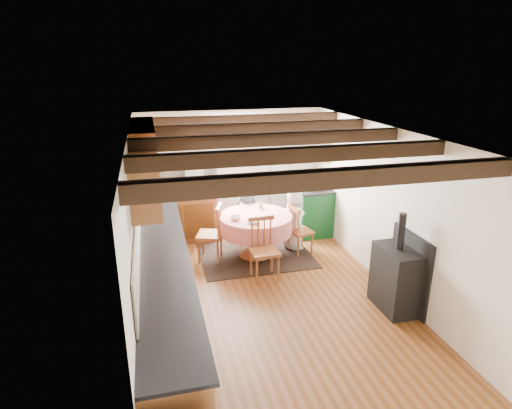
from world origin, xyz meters
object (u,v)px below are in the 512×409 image
object	(u,v)px
cast_iron_stove	(398,262)
chair_left	(210,233)
aga_range	(309,208)
child_right	(294,219)
chair_near	(265,250)
child_far	(247,211)
cup	(261,205)
dining_table	(256,236)
chair_right	(301,230)

from	to	relation	value
cast_iron_stove	chair_left	bearing A→B (deg)	136.18
aga_range	child_right	distance (m)	0.96
chair_near	child_far	xyz separation A→B (m)	(0.10, 1.60, 0.07)
child_right	cup	world-z (taller)	child_right
chair_left	child_far	size ratio (longest dim) A/B	0.88
cast_iron_stove	child_right	bearing A→B (deg)	107.23
child_right	child_far	bearing A→B (deg)	43.95
dining_table	child_right	world-z (taller)	child_right
chair_near	aga_range	world-z (taller)	chair_near
dining_table	chair_near	distance (m)	0.85
chair_left	chair_right	world-z (taller)	chair_left
child_far	child_right	distance (m)	0.94
cast_iron_stove	child_right	size ratio (longest dim) A/B	1.24
aga_range	cast_iron_stove	xyz separation A→B (m)	(0.11, -3.00, 0.23)
chair_near	chair_right	size ratio (longest dim) A/B	1.13
aga_range	child_far	bearing A→B (deg)	-173.95
cast_iron_stove	chair_right	bearing A→B (deg)	107.42
aga_range	cast_iron_stove	distance (m)	3.01
aga_range	chair_right	bearing A→B (deg)	-118.73
cast_iron_stove	cup	world-z (taller)	cast_iron_stove
dining_table	child_right	size ratio (longest dim) A/B	1.12
chair_near	cup	world-z (taller)	chair_near
dining_table	chair_near	size ratio (longest dim) A/B	1.27
chair_left	cup	bearing A→B (deg)	127.04
chair_left	cup	size ratio (longest dim) A/B	9.15
chair_right	child_far	world-z (taller)	child_far
chair_right	aga_range	bearing A→B (deg)	-42.34
chair_left	child_right	bearing A→B (deg)	113.00
cup	aga_range	bearing A→B (deg)	24.88
chair_left	aga_range	size ratio (longest dim) A/B	0.97
chair_near	chair_left	distance (m)	1.15
chair_near	chair_right	world-z (taller)	chair_near
chair_left	cast_iron_stove	xyz separation A→B (m)	(2.24, -2.15, 0.20)
chair_right	cast_iron_stove	world-z (taller)	cast_iron_stove
cast_iron_stove	cup	bearing A→B (deg)	117.02
dining_table	chair_near	world-z (taller)	chair_near
cast_iron_stove	child_far	size ratio (longest dim) A/B	1.24
aga_range	child_right	world-z (taller)	child_right
child_right	dining_table	bearing A→B (deg)	95.60
aga_range	child_right	xyz separation A→B (m)	(-0.59, -0.75, 0.09)
chair_right	child_right	world-z (taller)	child_right
chair_right	cup	size ratio (longest dim) A/B	8.13
child_right	chair_near	bearing A→B (deg)	134.77
child_far	child_right	xyz separation A→B (m)	(0.72, -0.61, 0.00)
chair_right	child_right	size ratio (longest dim) A/B	0.78
chair_right	cast_iron_stove	size ratio (longest dim) A/B	0.63
chair_left	chair_right	size ratio (longest dim) A/B	1.12
aga_range	child_far	size ratio (longest dim) A/B	0.91
dining_table	aga_range	distance (m)	1.61
chair_near	chair_right	distance (m)	1.17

